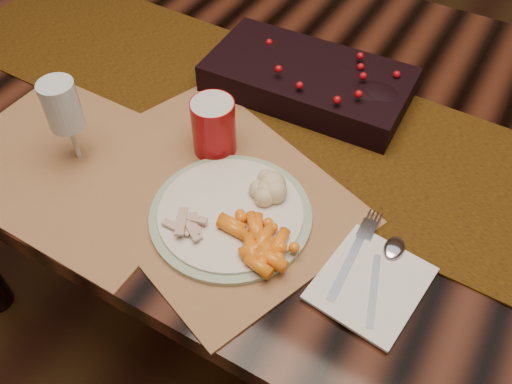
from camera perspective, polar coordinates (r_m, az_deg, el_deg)
The scene contains 15 objects.
floor at distance 1.62m, azimuth 5.59°, elevation -12.79°, with size 5.00×5.00×0.00m, color black.
dining_table at distance 1.31m, azimuth 6.80°, elevation -4.96°, with size 1.80×1.00×0.75m, color black.
table_runner at distance 0.99m, azimuth 10.09°, elevation 5.12°, with size 1.79×0.37×0.00m, color #52320E.
centerpiece at distance 1.06m, azimuth 5.51°, elevation 12.07°, with size 0.38×0.20×0.08m, color black, non-canonical shape.
placemat_main at distance 0.90m, azimuth -4.84°, elevation 0.36°, with size 0.47×0.34×0.00m, color #9B7058.
placemat_second at distance 0.98m, azimuth -18.25°, elevation 2.61°, with size 0.44×0.32×0.00m, color brown.
dinner_plate at distance 0.85m, azimuth -2.69°, elevation -2.32°, with size 0.26×0.26×0.01m, color white.
baby_carrots at distance 0.80m, azimuth -0.45°, elevation -5.14°, with size 0.11×0.09×0.02m, color orange, non-canonical shape.
mashed_potatoes at distance 0.86m, azimuth 0.71°, elevation 0.97°, with size 0.08×0.07×0.04m, color #DCBF83, non-canonical shape.
turkey_shreds at distance 0.83m, azimuth -7.46°, elevation -3.31°, with size 0.07×0.06×0.02m, color beige, non-canonical shape.
napkin at distance 0.80m, azimuth 12.00°, elevation -9.37°, with size 0.14×0.16×0.01m, color white.
fork at distance 0.81m, azimuth 10.03°, elevation -6.79°, with size 0.02×0.16×0.00m, color silver, non-canonical shape.
spoon at distance 0.80m, azimuth 12.94°, elevation -8.64°, with size 0.03×0.15×0.00m, color #B6B6BA, non-canonical shape.
red_cup at distance 0.93m, azimuth -4.47°, elevation 6.84°, with size 0.08×0.08×0.10m, color #9A080D.
wine_glass at distance 0.94m, azimuth -19.17°, elevation 6.81°, with size 0.06×0.06×0.16m, color white, non-canonical shape.
Camera 1 is at (0.25, -0.74, 1.42)m, focal length 38.00 mm.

